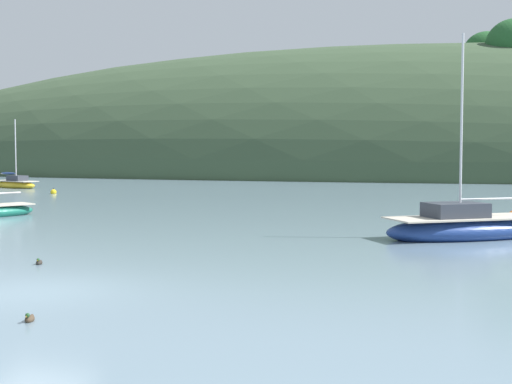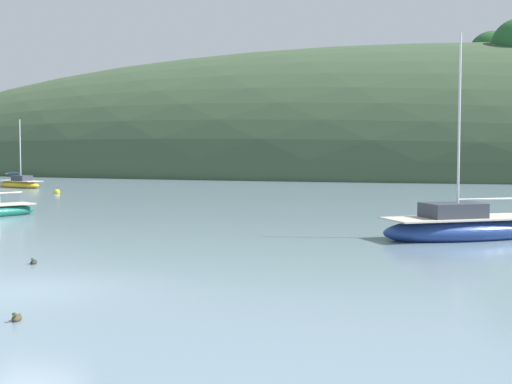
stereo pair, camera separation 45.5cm
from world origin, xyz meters
TOP-DOWN VIEW (x-y plane):
  - ground_plane at (0.00, 0.00)m, footprint 400.00×400.00m
  - far_shoreline_hill at (0.05, 73.76)m, footprint 150.00×36.00m
  - sailboat_navy_dinghy at (-26.75, 38.71)m, footprint 5.29×3.26m
  - sailboat_white_near at (10.21, 13.30)m, footprint 6.99×5.62m
  - mooring_buoy_inner at (-19.26, 32.55)m, footprint 0.44×0.44m
  - duck_lone_right at (-2.12, 3.51)m, footprint 0.29×0.42m
  - duck_lone_left at (1.61, -2.75)m, footprint 0.27×0.42m

SIDE VIEW (x-z plane):
  - ground_plane at x=0.00m, z-range 0.00..0.00m
  - far_shoreline_hill at x=0.05m, z-range -16.68..16.76m
  - duck_lone_right at x=-2.12m, z-range -0.07..0.17m
  - duck_lone_left at x=1.61m, z-range -0.07..0.17m
  - mooring_buoy_inner at x=-19.26m, z-range -0.15..0.39m
  - sailboat_navy_dinghy at x=-26.75m, z-range -2.70..3.35m
  - sailboat_white_near at x=10.21m, z-range -3.59..4.40m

